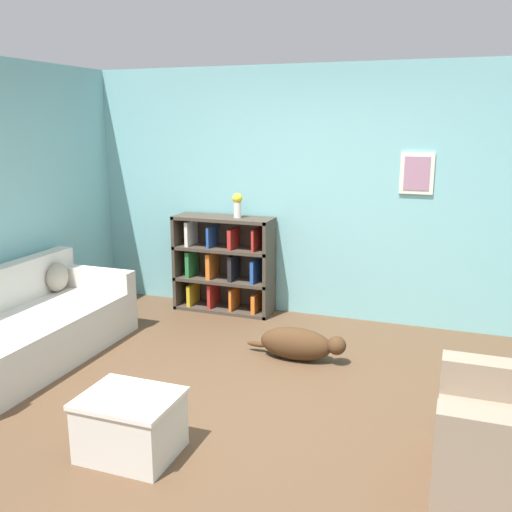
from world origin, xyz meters
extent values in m
plane|color=brown|center=(0.00, 0.00, 0.00)|extent=(14.00, 14.00, 0.00)
cube|color=#7AB7BC|center=(0.00, 2.25, 1.30)|extent=(5.60, 0.10, 2.60)
cube|color=silver|center=(1.00, 2.19, 1.55)|extent=(0.32, 0.02, 0.40)
cube|color=#A37089|center=(1.00, 2.18, 1.55)|extent=(0.24, 0.01, 0.32)
cube|color=beige|center=(-1.99, 0.13, 0.20)|extent=(0.89, 2.07, 0.41)
cube|color=beige|center=(-1.99, 1.09, 0.51)|extent=(0.89, 0.16, 0.20)
ellipsoid|color=gray|center=(-2.23, 0.86, 0.55)|extent=(0.14, 0.29, 0.29)
cube|color=#42382D|center=(-1.48, 2.00, 0.52)|extent=(0.04, 0.35, 1.04)
cube|color=#42382D|center=(-0.43, 2.00, 0.52)|extent=(0.04, 0.35, 1.04)
cube|color=#42382D|center=(-0.96, 2.17, 0.52)|extent=(1.08, 0.02, 1.04)
cube|color=#42382D|center=(-0.96, 2.00, 0.02)|extent=(1.08, 0.35, 0.04)
cube|color=#42382D|center=(-0.96, 2.00, 0.35)|extent=(1.08, 0.35, 0.04)
cube|color=#42382D|center=(-0.96, 2.00, 0.70)|extent=(1.08, 0.35, 0.04)
cube|color=#42382D|center=(-0.96, 2.00, 1.03)|extent=(1.08, 0.35, 0.04)
cube|color=gold|center=(-1.33, 1.99, 0.14)|extent=(0.04, 0.26, 0.25)
cube|color=#287A3D|center=(-1.33, 1.99, 0.51)|extent=(0.04, 0.26, 0.28)
cube|color=silver|center=(-1.33, 1.99, 0.85)|extent=(0.04, 0.26, 0.27)
cube|color=#B22823|center=(-1.08, 1.99, 0.16)|extent=(0.04, 0.26, 0.28)
cube|color=orange|center=(-1.09, 1.99, 0.51)|extent=(0.05, 0.26, 0.28)
cube|color=#234C9E|center=(-1.08, 1.99, 0.83)|extent=(0.03, 0.26, 0.23)
cube|color=orange|center=(-0.83, 1.99, 0.15)|extent=(0.03, 0.26, 0.26)
cube|color=black|center=(-0.83, 1.99, 0.50)|extent=(0.04, 0.26, 0.28)
cube|color=#B22823|center=(-0.83, 1.99, 0.82)|extent=(0.04, 0.26, 0.21)
cube|color=orange|center=(-0.57, 1.99, 0.13)|extent=(0.04, 0.26, 0.22)
cube|color=#234C9E|center=(-0.58, 1.99, 0.49)|extent=(0.04, 0.26, 0.25)
cube|color=#B22823|center=(-0.57, 1.99, 0.83)|extent=(0.03, 0.26, 0.23)
cube|color=silver|center=(-0.41, -0.78, 0.20)|extent=(0.57, 0.46, 0.39)
cube|color=white|center=(-0.41, -0.78, 0.38)|extent=(0.59, 0.48, 0.03)
ellipsoid|color=#472D19|center=(0.16, 0.98, 0.14)|extent=(0.64, 0.26, 0.29)
sphere|color=#472D19|center=(0.52, 0.98, 0.18)|extent=(0.16, 0.16, 0.16)
ellipsoid|color=#472D19|center=(-0.21, 1.02, 0.07)|extent=(0.20, 0.05, 0.05)
cylinder|color=silver|center=(-0.79, 2.00, 1.13)|extent=(0.08, 0.08, 0.16)
sphere|color=yellow|center=(-0.79, 2.00, 1.25)|extent=(0.11, 0.11, 0.11)
camera|label=1|loc=(1.42, -3.52, 2.04)|focal=40.00mm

